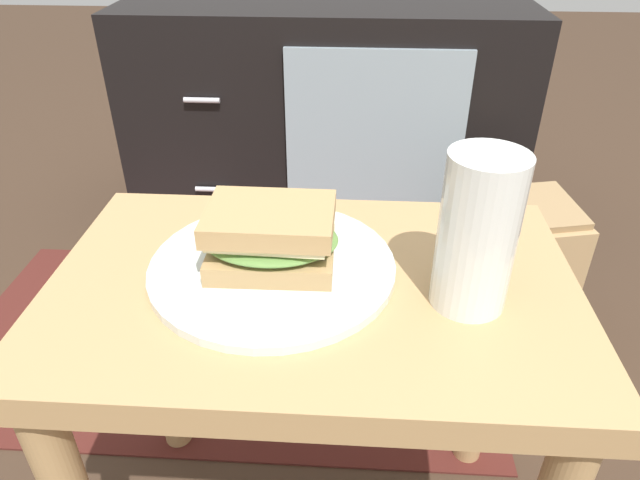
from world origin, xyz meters
TOP-DOWN VIEW (x-y plane):
  - side_table at (0.00, 0.00)m, footprint 0.56×0.36m
  - tv_cabinet at (-0.03, 0.95)m, footprint 0.96×0.46m
  - area_rug at (-0.22, 0.40)m, footprint 1.09×0.60m
  - plate at (-0.04, 0.01)m, footprint 0.27×0.27m
  - sandwich_front at (-0.04, 0.01)m, footprint 0.14×0.11m
  - beer_glass at (0.16, -0.03)m, footprint 0.07×0.07m
  - paper_bag at (0.36, 0.46)m, footprint 0.23×0.21m

SIDE VIEW (x-z plane):
  - area_rug at x=-0.22m, z-range 0.00..0.01m
  - paper_bag at x=0.36m, z-range -0.01..0.31m
  - tv_cabinet at x=-0.03m, z-range 0.00..0.58m
  - side_table at x=0.00m, z-range 0.14..0.60m
  - plate at x=-0.04m, z-range 0.46..0.47m
  - sandwich_front at x=-0.04m, z-range 0.47..0.54m
  - beer_glass at x=0.16m, z-range 0.46..0.62m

